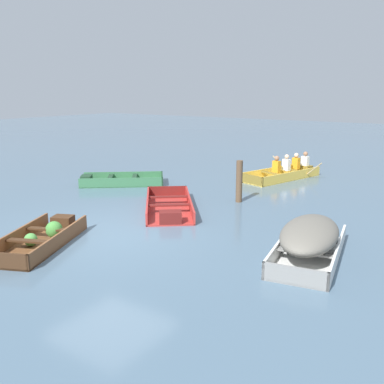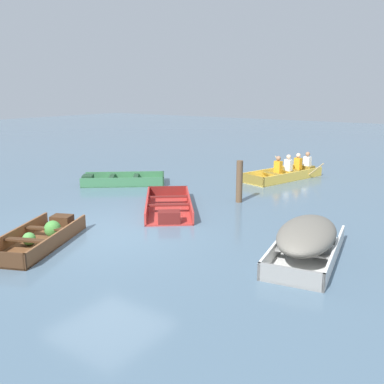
% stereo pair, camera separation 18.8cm
% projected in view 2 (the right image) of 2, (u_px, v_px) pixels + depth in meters
% --- Properties ---
extents(ground_plane, '(80.00, 80.00, 0.00)m').
position_uv_depth(ground_plane, '(106.00, 234.00, 10.06)').
color(ground_plane, slate).
extents(dinghy_wooden_brown_foreground, '(2.06, 2.85, 0.42)m').
position_uv_depth(dinghy_wooden_brown_foreground, '(42.00, 237.00, 9.48)').
color(dinghy_wooden_brown_foreground, brown).
rests_on(dinghy_wooden_brown_foreground, ground).
extents(skiff_red_near_moored, '(2.92, 3.18, 0.34)m').
position_uv_depth(skiff_red_near_moored, '(169.00, 207.00, 11.99)').
color(skiff_red_near_moored, '#AD2D28').
rests_on(skiff_red_near_moored, ground).
extents(skiff_white_mid_moored, '(1.65, 3.05, 0.76)m').
position_uv_depth(skiff_white_mid_moored, '(307.00, 238.00, 8.56)').
color(skiff_white_mid_moored, white).
rests_on(skiff_white_mid_moored, ground).
extents(skiff_green_far_moored, '(3.02, 2.77, 0.34)m').
position_uv_depth(skiff_green_far_moored, '(120.00, 181.00, 15.44)').
color(skiff_green_far_moored, '#387047').
rests_on(skiff_green_far_moored, ground).
extents(rowboat_yellow_with_crew, '(2.38, 3.57, 0.91)m').
position_uv_depth(rowboat_yellow_with_crew, '(287.00, 172.00, 16.44)').
color(rowboat_yellow_with_crew, '#E5BC47').
rests_on(rowboat_yellow_with_crew, ground).
extents(mooring_post, '(0.19, 0.19, 1.27)m').
position_uv_depth(mooring_post, '(239.00, 182.00, 12.82)').
color(mooring_post, brown).
rests_on(mooring_post, ground).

